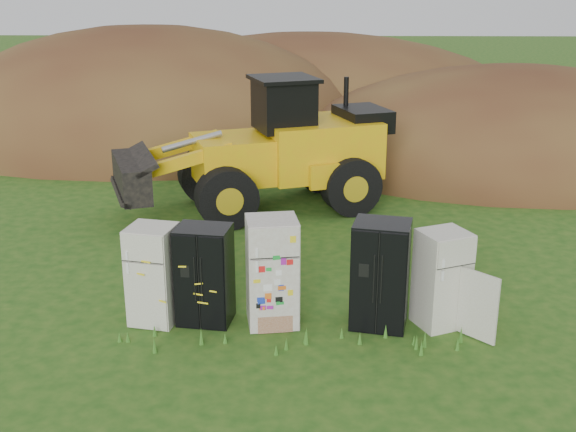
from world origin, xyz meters
name	(u,v)px	position (x,y,z in m)	size (l,w,h in m)	color
ground	(302,322)	(0.00, 0.00, 0.00)	(120.00, 120.00, 0.00)	#1C4A13
fridge_leftmost	(153,274)	(-2.52, 0.02, 0.85)	(0.75, 0.72, 1.71)	beige
fridge_black_side	(205,275)	(-1.66, 0.04, 0.85)	(0.89, 0.70, 1.70)	black
fridge_sticker	(272,272)	(-0.51, -0.01, 0.94)	(0.83, 0.77, 1.87)	silver
fridge_black_right	(380,274)	(1.29, -0.04, 0.92)	(0.92, 0.77, 1.84)	black
fridge_open_door	(442,279)	(2.32, 0.00, 0.83)	(0.76, 0.70, 1.67)	beige
wheel_loader	(252,146)	(-1.28, 6.15, 1.65)	(6.83, 2.77, 3.30)	orange
dirt_mound_right	(511,159)	(6.67, 11.62, 0.00)	(14.38, 10.55, 5.99)	#452116
dirt_mound_left	(150,137)	(-5.64, 14.63, 0.00)	(15.95, 11.96, 7.99)	#452116
dirt_mound_back	(309,117)	(0.18, 18.56, 0.00)	(18.31, 12.21, 6.91)	#452116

